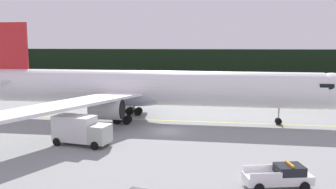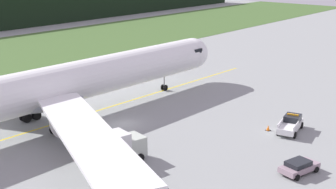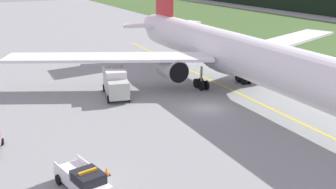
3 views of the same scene
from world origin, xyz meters
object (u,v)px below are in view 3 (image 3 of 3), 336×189
object	(u,v)px
airliner	(235,55)
ops_pickup_truck	(84,180)
catering_truck	(116,82)
apron_cone	(106,171)

from	to	relation	value
airliner	ops_pickup_truck	xyz separation A→B (m)	(15.42, -23.55, -3.79)
ops_pickup_truck	catering_truck	world-z (taller)	catering_truck
ops_pickup_truck	catering_truck	bearing A→B (deg)	154.79
airliner	catering_truck	size ratio (longest dim) A/B	8.47
airliner	catering_truck	world-z (taller)	airliner
airliner	apron_cone	world-z (taller)	airliner
airliner	apron_cone	xyz separation A→B (m)	(13.90, -21.41, -4.37)
ops_pickup_truck	apron_cone	xyz separation A→B (m)	(-1.52, 2.14, -0.58)
airliner	apron_cone	bearing A→B (deg)	-57.01
airliner	ops_pickup_truck	distance (m)	28.40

